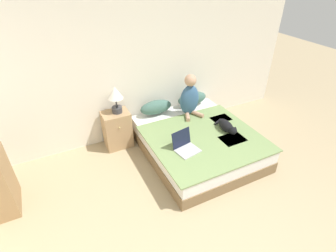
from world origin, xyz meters
TOP-DOWN VIEW (x-y plane):
  - wall_back at (0.00, 3.11)m, footprint 5.95×0.05m
  - bed at (0.51, 2.06)m, footprint 1.70×1.95m
  - pillow_near at (0.13, 2.89)m, footprint 0.58×0.24m
  - pillow_far at (0.88, 2.89)m, footprint 0.58×0.24m
  - person_sitting at (0.66, 2.62)m, footprint 0.36×0.35m
  - cat_tabby at (0.92, 1.88)m, footprint 0.21×0.55m
  - laptop_open at (0.09, 1.75)m, footprint 0.38×0.37m
  - nightstand at (-0.61, 2.86)m, footprint 0.44×0.37m
  - table_lamp at (-0.57, 2.87)m, footprint 0.24×0.24m
  - bookshelf at (-2.32, 2.22)m, footprint 0.25×0.56m

SIDE VIEW (x-z plane):
  - bed at x=0.51m, z-range 0.00..0.43m
  - nightstand at x=-0.61m, z-range 0.00..0.65m
  - bookshelf at x=-2.32m, z-range 0.00..0.84m
  - laptop_open at x=0.09m, z-range 0.35..0.62m
  - cat_tabby at x=0.92m, z-range 0.42..0.61m
  - pillow_near at x=0.13m, z-range 0.43..0.68m
  - pillow_far at x=0.88m, z-range 0.43..0.68m
  - person_sitting at x=0.66m, z-range 0.38..1.12m
  - table_lamp at x=-0.57m, z-range 0.72..1.17m
  - wall_back at x=0.00m, z-range 0.00..2.55m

